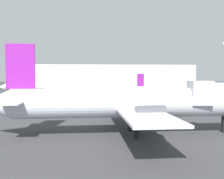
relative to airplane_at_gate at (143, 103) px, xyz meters
The scene contains 4 objects.
airplane_at_gate is the anchor object (origin of this frame).
airplane_far_left 54.34m from the airplane_at_gate, 111.76° to the left, with size 30.65×20.14×10.49m.
airplane_far_right 55.95m from the airplane_at_gate, 71.52° to the left, with size 23.67×16.98×7.62m.
terminal_building 105.36m from the airplane_at_gate, 88.09° to the left, with size 84.17×22.13×12.34m, color beige.
Camera 1 is at (0.09, -10.99, 7.03)m, focal length 41.85 mm.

